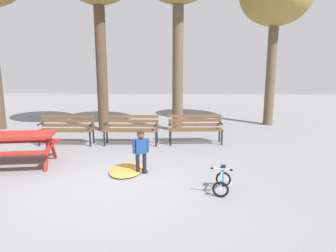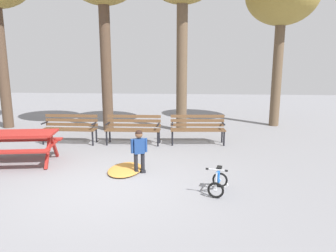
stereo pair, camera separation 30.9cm
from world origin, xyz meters
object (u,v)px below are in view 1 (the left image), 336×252
Objects in this scene: park_bench_left at (131,127)px; park_bench_right at (195,127)px; child_standing at (141,148)px; picnic_table at (14,141)px; kids_bicycle at (222,181)px; park_bench_far_left at (67,127)px.

park_bench_left and park_bench_right have the same top height.
child_standing reaches higher than park_bench_left.
child_standing is at bearing -7.62° from picnic_table.
park_bench_left is 2.51m from child_standing.
child_standing is 1.93m from kids_bicycle.
picnic_table is at bearing 172.38° from child_standing.
park_bench_right is at bearing 27.07° from picnic_table.
picnic_table is 1.24× the size of park_bench_left.
child_standing reaches higher than park_bench_right.
park_bench_far_left is 1.00× the size of park_bench_left.
park_bench_left reaches higher than kids_bicycle.
child_standing reaches higher than kids_bicycle.
picnic_table is at bearing 163.76° from kids_bicycle.
park_bench_left is at bearing 40.12° from picnic_table.
child_standing is at bearing -116.81° from park_bench_right.
child_standing is at bearing -44.02° from park_bench_far_left.
park_bench_far_left reaches higher than kids_bicycle.
park_bench_far_left reaches higher than picnic_table.
picnic_table is at bearing -152.93° from park_bench_right.
picnic_table is 3.23× the size of kids_bicycle.
park_bench_left is 1.90m from park_bench_right.
park_bench_left is 0.98× the size of park_bench_right.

